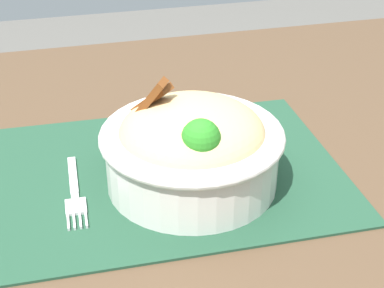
% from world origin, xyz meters
% --- Properties ---
extents(table, '(1.27, 0.82, 0.78)m').
position_xyz_m(table, '(0.00, 0.00, 0.70)').
color(table, '#4C3826').
rests_on(table, ground_plane).
extents(placemat, '(0.46, 0.31, 0.00)m').
position_xyz_m(placemat, '(0.01, 0.03, 0.78)').
color(placemat, '#1E422D').
rests_on(placemat, table).
extents(bowl, '(0.20, 0.20, 0.12)m').
position_xyz_m(bowl, '(-0.04, 0.06, 0.83)').
color(bowl, silver).
rests_on(bowl, placemat).
extents(fork, '(0.02, 0.14, 0.00)m').
position_xyz_m(fork, '(0.09, 0.05, 0.78)').
color(fork, silver).
rests_on(fork, placemat).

